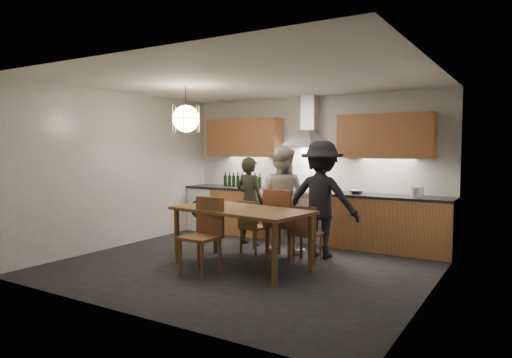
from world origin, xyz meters
The scene contains 17 objects.
ground centered at (0.00, 0.00, 0.00)m, with size 5.00×5.00×0.00m, color black.
room_shell centered at (0.00, 0.00, 1.71)m, with size 5.02×4.52×2.61m.
counter_run centered at (0.02, 1.95, 0.45)m, with size 5.00×0.62×0.90m.
range_stove centered at (0.00, 1.94, 0.44)m, with size 0.90×0.60×0.92m.
wall_fixtures centered at (0.00, 2.07, 1.87)m, with size 4.30×0.54×1.10m.
pendant_lamp centered at (-1.00, -0.10, 2.10)m, with size 0.43×0.43×0.70m.
dining_table centered at (0.01, -0.15, 0.73)m, with size 2.07×1.23×0.82m.
chair_back_left centered at (-0.30, 0.62, 0.48)m, with size 0.44×0.44×0.84m.
chair_back_mid centered at (0.28, 0.53, 0.60)m, with size 0.49×0.49×1.05m.
chair_back_right centered at (0.67, 0.55, 0.48)m, with size 0.40×0.40×0.83m.
chair_front centered at (-0.24, -0.64, 0.58)m, with size 0.47×0.47×1.01m.
person_left centered at (-0.67, 1.17, 0.75)m, with size 0.55×0.36×1.51m, color black.
person_mid centered at (0.05, 0.97, 0.84)m, with size 0.82×0.64×1.68m, color beige.
person_right centered at (0.73, 0.99, 0.89)m, with size 1.15×0.66×1.77m, color black.
mixing_bowl centered at (0.94, 1.94, 0.93)m, with size 0.26×0.26×0.06m, color #A8A8AB.
stock_pot centered at (1.91, 2.00, 0.97)m, with size 0.19×0.19×0.14m, color silver.
wine_bottles centered at (-1.36, 1.98, 1.04)m, with size 0.87×0.07×0.28m.
Camera 1 is at (3.47, -5.40, 1.68)m, focal length 32.00 mm.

